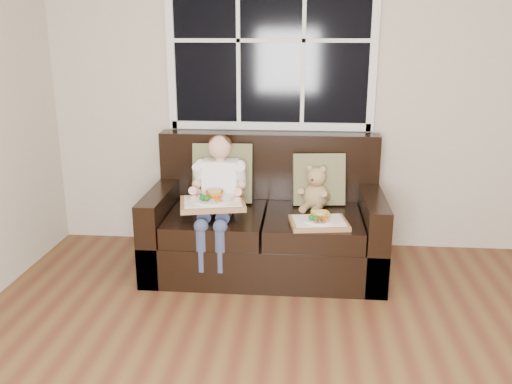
# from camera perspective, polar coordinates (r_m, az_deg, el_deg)

# --- Properties ---
(room_walls) EXTENTS (4.52, 5.02, 2.71)m
(room_walls) POSITION_cam_1_polar(r_m,az_deg,el_deg) (1.82, 11.99, 12.57)
(room_walls) COLOR beige
(room_walls) RESTS_ON ground
(window_back) EXTENTS (1.62, 0.04, 1.37)m
(window_back) POSITION_cam_1_polar(r_m,az_deg,el_deg) (4.29, 1.58, 15.66)
(window_back) COLOR black
(window_back) RESTS_ON room_walls
(loveseat) EXTENTS (1.70, 0.92, 0.96)m
(loveseat) POSITION_cam_1_polar(r_m,az_deg,el_deg) (4.08, 1.03, -3.63)
(loveseat) COLOR black
(loveseat) RESTS_ON ground
(pillow_left) EXTENTS (0.46, 0.23, 0.46)m
(pillow_left) POSITION_cam_1_polar(r_m,az_deg,el_deg) (4.15, -3.51, 2.00)
(pillow_left) COLOR #6D6843
(pillow_left) RESTS_ON loveseat
(pillow_right) EXTENTS (0.40, 0.22, 0.40)m
(pillow_right) POSITION_cam_1_polar(r_m,az_deg,el_deg) (4.11, 6.61, 1.34)
(pillow_right) COLOR #6D6843
(pillow_right) RESTS_ON loveseat
(child) EXTENTS (0.37, 0.59, 0.85)m
(child) POSITION_cam_1_polar(r_m,az_deg,el_deg) (3.90, -3.97, 0.51)
(child) COLOR white
(child) RESTS_ON loveseat
(teddy_bear) EXTENTS (0.24, 0.28, 0.34)m
(teddy_bear) POSITION_cam_1_polar(r_m,az_deg,el_deg) (4.03, 6.32, 0.14)
(teddy_bear) COLOR tan
(teddy_bear) RESTS_ON loveseat
(tray_left) EXTENTS (0.50, 0.42, 0.10)m
(tray_left) POSITION_cam_1_polar(r_m,az_deg,el_deg) (3.77, -4.61, -1.05)
(tray_left) COLOR #9F7748
(tray_left) RESTS_ON child
(tray_right) EXTENTS (0.42, 0.35, 0.09)m
(tray_right) POSITION_cam_1_polar(r_m,az_deg,el_deg) (3.70, 6.63, -3.08)
(tray_right) COLOR #9F7748
(tray_right) RESTS_ON loveseat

